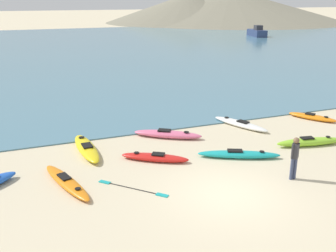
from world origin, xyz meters
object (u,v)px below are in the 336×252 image
object	(u,v)px
kayak_on_sand_0	(66,182)
kayak_on_sand_3	(310,142)
person_near_foreground	(295,156)
moored_boat_1	(257,32)
kayak_on_sand_1	(239,154)
kayak_on_sand_7	(155,157)
kayak_on_sand_4	(240,124)
kayak_on_sand_8	(312,117)
loose_paddle	(132,188)
kayak_on_sand_6	(86,148)
kayak_on_sand_2	(168,134)

from	to	relation	value
kayak_on_sand_0	kayak_on_sand_3	bearing A→B (deg)	-0.35
kayak_on_sand_3	person_near_foreground	size ratio (longest dim) A/B	1.99
person_near_foreground	moored_boat_1	size ratio (longest dim) A/B	0.33
kayak_on_sand_1	kayak_on_sand_3	xyz separation A→B (m)	(3.78, 0.05, 0.03)
kayak_on_sand_1	kayak_on_sand_7	size ratio (longest dim) A/B	1.24
kayak_on_sand_4	kayak_on_sand_8	bearing A→B (deg)	-5.03
kayak_on_sand_0	loose_paddle	distance (m)	2.43
kayak_on_sand_4	kayak_on_sand_6	xyz separation A→B (m)	(-8.14, -0.53, 0.02)
kayak_on_sand_1	moored_boat_1	size ratio (longest dim) A/B	0.68
kayak_on_sand_0	kayak_on_sand_1	size ratio (longest dim) A/B	1.06
kayak_on_sand_2	loose_paddle	world-z (taller)	kayak_on_sand_2
kayak_on_sand_4	moored_boat_1	distance (m)	50.14
kayak_on_sand_1	kayak_on_sand_8	distance (m)	7.42
kayak_on_sand_2	kayak_on_sand_4	xyz separation A→B (m)	(4.16, 0.16, -0.03)
kayak_on_sand_6	moored_boat_1	bearing A→B (deg)	48.59
kayak_on_sand_3	moored_boat_1	distance (m)	52.32
kayak_on_sand_7	kayak_on_sand_3	bearing A→B (deg)	-7.76
kayak_on_sand_2	kayak_on_sand_3	world-z (taller)	kayak_on_sand_3
kayak_on_sand_0	kayak_on_sand_7	distance (m)	3.84
person_near_foreground	kayak_on_sand_4	bearing A→B (deg)	76.06
kayak_on_sand_8	moored_boat_1	xyz separation A→B (m)	(24.24, 41.55, 0.58)
kayak_on_sand_1	loose_paddle	world-z (taller)	kayak_on_sand_1
kayak_on_sand_3	loose_paddle	size ratio (longest dim) A/B	1.52
kayak_on_sand_0	kayak_on_sand_3	size ratio (longest dim) A/B	1.09
kayak_on_sand_8	kayak_on_sand_2	bearing A→B (deg)	178.48
kayak_on_sand_0	kayak_on_sand_2	distance (m)	6.22
kayak_on_sand_4	kayak_on_sand_6	bearing A→B (deg)	-176.26
kayak_on_sand_1	kayak_on_sand_4	world-z (taller)	kayak_on_sand_1
kayak_on_sand_0	loose_paddle	size ratio (longest dim) A/B	1.66
kayak_on_sand_1	kayak_on_sand_2	size ratio (longest dim) A/B	1.07
kayak_on_sand_2	kayak_on_sand_7	distance (m)	2.86
moored_boat_1	loose_paddle	distance (m)	58.23
kayak_on_sand_1	kayak_on_sand_6	xyz separation A→B (m)	(-5.84, 3.07, 0.02)
person_near_foreground	loose_paddle	bearing A→B (deg)	165.86
kayak_on_sand_2	kayak_on_sand_4	distance (m)	4.17
kayak_on_sand_4	kayak_on_sand_8	xyz separation A→B (m)	(4.38, -0.39, -0.01)
kayak_on_sand_2	kayak_on_sand_6	xyz separation A→B (m)	(-3.98, -0.37, -0.00)
kayak_on_sand_2	person_near_foreground	size ratio (longest dim) A/B	1.92
kayak_on_sand_0	kayak_on_sand_8	distance (m)	14.15
kayak_on_sand_2	loose_paddle	distance (m)	5.48
kayak_on_sand_6	loose_paddle	world-z (taller)	kayak_on_sand_6
loose_paddle	kayak_on_sand_3	bearing A→B (deg)	7.15
kayak_on_sand_1	loose_paddle	xyz separation A→B (m)	(-4.99, -1.05, -0.14)
kayak_on_sand_4	kayak_on_sand_7	distance (m)	6.25
kayak_on_sand_2	kayak_on_sand_3	bearing A→B (deg)	-31.07
kayak_on_sand_2	kayak_on_sand_8	world-z (taller)	kayak_on_sand_2
kayak_on_sand_1	person_near_foreground	world-z (taller)	person_near_foreground
kayak_on_sand_7	loose_paddle	bearing A→B (deg)	-127.65
kayak_on_sand_1	kayak_on_sand_2	xyz separation A→B (m)	(-1.86, 3.45, 0.02)
kayak_on_sand_4	loose_paddle	size ratio (longest dim) A/B	1.56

